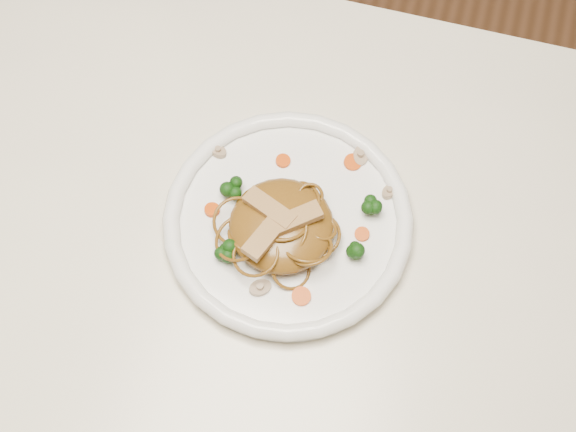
# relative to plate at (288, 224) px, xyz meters

# --- Properties ---
(ground) EXTENTS (4.00, 4.00, 0.00)m
(ground) POSITION_rel_plate_xyz_m (-0.07, -0.06, -0.76)
(ground) COLOR #55331D
(ground) RESTS_ON ground
(table) EXTENTS (1.20, 0.80, 0.75)m
(table) POSITION_rel_plate_xyz_m (-0.07, -0.06, -0.11)
(table) COLOR beige
(table) RESTS_ON ground
(plate) EXTENTS (0.29, 0.29, 0.02)m
(plate) POSITION_rel_plate_xyz_m (0.00, 0.00, 0.00)
(plate) COLOR white
(plate) RESTS_ON table
(noodle_mound) EXTENTS (0.13, 0.13, 0.04)m
(noodle_mound) POSITION_rel_plate_xyz_m (-0.00, -0.02, 0.03)
(noodle_mound) COLOR brown
(noodle_mound) RESTS_ON plate
(chicken_a) EXTENTS (0.06, 0.06, 0.01)m
(chicken_a) POSITION_rel_plate_xyz_m (0.01, -0.01, 0.05)
(chicken_a) COLOR tan
(chicken_a) RESTS_ON noodle_mound
(chicken_b) EXTENTS (0.07, 0.04, 0.01)m
(chicken_b) POSITION_rel_plate_xyz_m (-0.02, -0.01, 0.05)
(chicken_b) COLOR tan
(chicken_b) RESTS_ON noodle_mound
(chicken_c) EXTENTS (0.05, 0.07, 0.01)m
(chicken_c) POSITION_rel_plate_xyz_m (-0.01, -0.04, 0.05)
(chicken_c) COLOR tan
(chicken_c) RESTS_ON noodle_mound
(broccoli_0) EXTENTS (0.03, 0.03, 0.03)m
(broccoli_0) POSITION_rel_plate_xyz_m (0.09, 0.04, 0.02)
(broccoli_0) COLOR #103F0D
(broccoli_0) RESTS_ON plate
(broccoli_1) EXTENTS (0.03, 0.03, 0.03)m
(broccoli_1) POSITION_rel_plate_xyz_m (-0.07, 0.02, 0.02)
(broccoli_1) COLOR #103F0D
(broccoli_1) RESTS_ON plate
(broccoli_2) EXTENTS (0.03, 0.03, 0.03)m
(broccoli_2) POSITION_rel_plate_xyz_m (-0.05, -0.06, 0.02)
(broccoli_2) COLOR #103F0D
(broccoli_2) RESTS_ON plate
(broccoli_3) EXTENTS (0.04, 0.04, 0.03)m
(broccoli_3) POSITION_rel_plate_xyz_m (0.09, -0.02, 0.02)
(broccoli_3) COLOR #103F0D
(broccoli_3) RESTS_ON plate
(carrot_0) EXTENTS (0.02, 0.02, 0.00)m
(carrot_0) POSITION_rel_plate_xyz_m (0.05, 0.09, 0.01)
(carrot_0) COLOR #CF4907
(carrot_0) RESTS_ON plate
(carrot_1) EXTENTS (0.02, 0.02, 0.00)m
(carrot_1) POSITION_rel_plate_xyz_m (-0.09, -0.01, 0.01)
(carrot_1) COLOR #CF4907
(carrot_1) RESTS_ON plate
(carrot_2) EXTENTS (0.02, 0.02, 0.00)m
(carrot_2) POSITION_rel_plate_xyz_m (0.09, 0.01, 0.01)
(carrot_2) COLOR #CF4907
(carrot_2) RESTS_ON plate
(carrot_3) EXTENTS (0.02, 0.02, 0.00)m
(carrot_3) POSITION_rel_plate_xyz_m (-0.03, 0.07, 0.01)
(carrot_3) COLOR #CF4907
(carrot_3) RESTS_ON plate
(carrot_4) EXTENTS (0.02, 0.02, 0.00)m
(carrot_4) POSITION_rel_plate_xyz_m (0.04, -0.09, 0.01)
(carrot_4) COLOR #CF4907
(carrot_4) RESTS_ON plate
(mushroom_0) EXTENTS (0.04, 0.04, 0.01)m
(mushroom_0) POSITION_rel_plate_xyz_m (-0.01, -0.09, 0.01)
(mushroom_0) COLOR tan
(mushroom_0) RESTS_ON plate
(mushroom_1) EXTENTS (0.03, 0.03, 0.01)m
(mushroom_1) POSITION_rel_plate_xyz_m (0.11, 0.07, 0.01)
(mushroom_1) COLOR tan
(mushroom_1) RESTS_ON plate
(mushroom_2) EXTENTS (0.03, 0.03, 0.01)m
(mushroom_2) POSITION_rel_plate_xyz_m (-0.11, 0.07, 0.01)
(mushroom_2) COLOR tan
(mushroom_2) RESTS_ON plate
(mushroom_3) EXTENTS (0.03, 0.03, 0.01)m
(mushroom_3) POSITION_rel_plate_xyz_m (0.06, 0.10, 0.01)
(mushroom_3) COLOR tan
(mushroom_3) RESTS_ON plate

